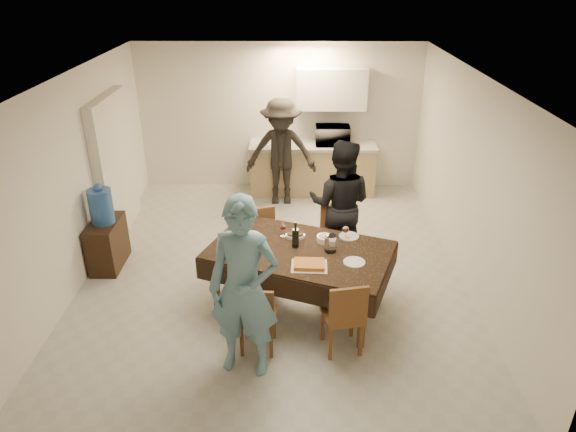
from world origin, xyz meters
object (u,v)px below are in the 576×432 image
Objects in this scene: water_jug at (101,206)px; person_near at (244,289)px; person_far at (340,204)px; console at (108,244)px; savoury_tart at (309,264)px; dining_table at (300,252)px; wine_bottle at (295,235)px; microwave at (333,135)px; water_pitcher at (330,243)px; person_kitchen at (281,152)px.

person_near is (2.06, -1.98, 0.06)m from water_jug.
water_jug is 3.16m from person_far.
console is 0.41× the size of person_far.
person_near is (-0.65, -0.67, 0.13)m from savoury_tart.
dining_table is 0.21m from wine_bottle.
wine_bottle is at bearing -18.89° from console.
person_far is at bearing 59.04° from wine_bottle.
microwave is at bearing 100.78° from dining_table.
dining_table is 0.38m from water_pitcher.
water_pitcher is (0.40, -0.10, -0.06)m from wine_bottle.
person_kitchen is at bearing 95.77° from person_near.
microwave is at bearing 85.21° from person_near.
wine_bottle is 1.17m from person_far.
person_near reaches higher than wine_bottle.
dining_table is 3.07m from person_kitchen.
person_far is (0.55, 1.05, 0.12)m from dining_table.
dining_table is 5.02× the size of water_jug.
dining_table is 7.23× the size of wine_bottle.
microwave is 0.32× the size of person_kitchen.
microwave is at bearing 38.70° from console.
water_pitcher is at bearing -14.04° from wine_bottle.
microwave is at bearing -77.69° from person_far.
person_kitchen is (2.33, 2.13, 0.01)m from water_jug.
person_near is at bearing -43.80° from water_jug.
console is 0.57m from water_jug.
person_far is (3.16, 0.12, -0.01)m from water_jug.
person_far reaches higher than console.
microwave reaches higher than water_jug.
microwave is at bearing 38.70° from water_jug.
wine_bottle reaches higher than console.
dining_table is at bearing -19.53° from water_jug.
water_pitcher is (2.96, -0.98, 0.57)m from console.
savoury_tart is at bearing -83.64° from person_kitchen.
water_jug is 0.24× the size of person_near.
water_jug is 2.28× the size of water_pitcher.
water_pitcher is 3.17m from person_kitchen.
water_pitcher reaches higher than dining_table.
water_jug reaches higher than console.
microwave reaches higher than savoury_tart.
water_pitcher is 0.11× the size of person_near.
water_jug is (-2.61, 0.93, 0.13)m from dining_table.
console is 1.85× the size of savoury_tart.
microwave is at bearing 85.82° from water_pitcher.
water_jug is 1.20× the size of savoury_tart.
console is 3.21m from person_far.
wine_bottle is at bearing 72.75° from person_far.
person_near is (-0.50, -1.10, -0.01)m from wine_bottle.
wine_bottle is at bearing 165.96° from water_pitcher.
dining_table is 2.80m from console.
water_pitcher is (0.35, -0.05, 0.14)m from dining_table.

